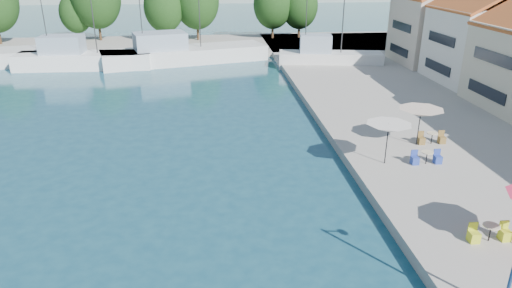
{
  "coord_description": "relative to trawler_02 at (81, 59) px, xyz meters",
  "views": [
    {
      "loc": [
        -1.95,
        -0.19,
        11.76
      ],
      "look_at": [
        0.59,
        26.0,
        1.15
      ],
      "focal_mm": 32.0,
      "sensor_mm": 36.0,
      "label": 1
    }
  ],
  "objects": [
    {
      "name": "tree_06",
      "position": [
        13.25,
        15.67,
        5.19
      ],
      "size": [
        6.62,
        6.62,
        9.8
      ],
      "color": "#3F2B19",
      "rests_on": "quay_far"
    },
    {
      "name": "umbrella_white",
      "position": [
        25.17,
        -30.97,
        1.77
      ],
      "size": [
        2.65,
        2.65,
        2.49
      ],
      "color": "black",
      "rests_on": "quay_right"
    },
    {
      "name": "tree_03",
      "position": [
        -4.54,
        16.91,
        3.51
      ],
      "size": [
        4.66,
        4.66,
        6.9
      ],
      "color": "#3F2B19",
      "rests_on": "quay_far"
    },
    {
      "name": "building_05",
      "position": [
        41.15,
        -12.55,
        4.19
      ],
      "size": [
        8.4,
        8.8,
        9.7
      ],
      "color": "white",
      "rests_on": "quay_right"
    },
    {
      "name": "tree_07",
      "position": [
        24.67,
        16.33,
        4.58
      ],
      "size": [
        5.91,
        5.91,
        8.76
      ],
      "color": "#3F2B19",
      "rests_on": "quay_far"
    },
    {
      "name": "trawler_03",
      "position": [
        11.46,
        2.09,
        -0.0
      ],
      "size": [
        20.66,
        10.52,
        10.2
      ],
      "rotation": [
        0.0,
        0.0,
        0.28
      ],
      "color": "silver",
      "rests_on": "ground"
    },
    {
      "name": "quay_far",
      "position": [
        9.15,
        12.45,
        -0.77
      ],
      "size": [
        90.0,
        16.0,
        0.6
      ],
      "primitive_type": "cube",
      "color": "#A29B92",
      "rests_on": "ground"
    },
    {
      "name": "tree_05",
      "position": [
        8.54,
        14.54,
        4.43
      ],
      "size": [
        5.73,
        5.73,
        8.48
      ],
      "color": "#3F2B19",
      "rests_on": "quay_far"
    },
    {
      "name": "trawler_02",
      "position": [
        0.0,
        0.0,
        0.0
      ],
      "size": [
        15.53,
        4.29,
        10.2
      ],
      "rotation": [
        0.0,
        0.0,
        -0.02
      ],
      "color": "white",
      "rests_on": "ground"
    },
    {
      "name": "cafe_table_03",
      "position": [
        29.32,
        -28.25,
        -0.18
      ],
      "size": [
        1.82,
        0.7,
        0.76
      ],
      "color": "black",
      "rests_on": "quay_right"
    },
    {
      "name": "tree_08",
      "position": [
        28.82,
        16.45,
        4.23
      ],
      "size": [
        5.51,
        5.51,
        8.15
      ],
      "color": "#3F2B19",
      "rests_on": "quay_far"
    },
    {
      "name": "building_06",
      "position": [
        41.15,
        -3.55,
        4.43
      ],
      "size": [
        9.0,
        8.8,
        10.2
      ],
      "color": "beige",
      "rests_on": "quay_right"
    },
    {
      "name": "umbrella_cream",
      "position": [
        28.28,
        -28.33,
        1.73
      ],
      "size": [
        2.85,
        2.85,
        2.45
      ],
      "color": "black",
      "rests_on": "quay_right"
    },
    {
      "name": "cafe_table_01",
      "position": [
        26.73,
        -39.21,
        -0.18
      ],
      "size": [
        1.82,
        0.7,
        0.76
      ],
      "color": "black",
      "rests_on": "quay_right"
    },
    {
      "name": "cafe_table_02",
      "position": [
        27.58,
        -31.27,
        -0.18
      ],
      "size": [
        1.82,
        0.7,
        0.76
      ],
      "color": "black",
      "rests_on": "quay_right"
    },
    {
      "name": "trawler_04",
      "position": [
        28.73,
        -2.42,
        0.0
      ],
      "size": [
        12.27,
        4.9,
        10.2
      ],
      "rotation": [
        0.0,
        0.0,
        -0.15
      ],
      "color": "silver",
      "rests_on": "ground"
    }
  ]
}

